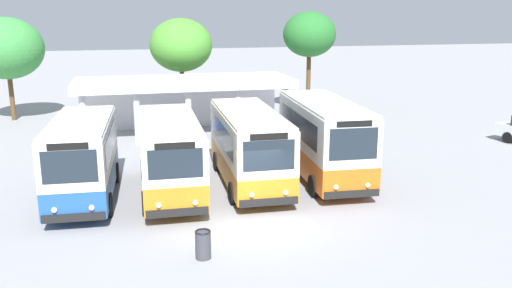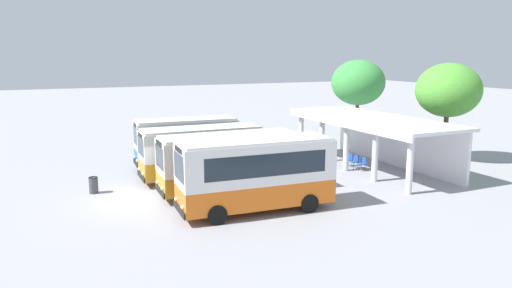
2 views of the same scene
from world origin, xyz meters
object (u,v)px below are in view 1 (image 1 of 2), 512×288
object	(u,v)px
city_bus_middle_cream	(249,144)
city_bus_fourth_amber	(324,137)
waiting_chair_middle_seat	(195,128)
litter_bin_apron	(203,244)
waiting_chair_end_by_column	(171,129)
city_bus_second_in_row	(170,153)
city_bus_nearest_orange	(83,156)
waiting_chair_second_from_end	(183,129)

from	to	relation	value
city_bus_middle_cream	city_bus_fourth_amber	bearing A→B (deg)	0.30
city_bus_fourth_amber	waiting_chair_middle_seat	distance (m)	10.74
litter_bin_apron	city_bus_fourth_amber	bearing A→B (deg)	46.51
city_bus_fourth_amber	waiting_chair_end_by_column	xyz separation A→B (m)	(-5.93, 9.61, -1.40)
waiting_chair_end_by_column	waiting_chair_middle_seat	size ratio (longest dim) A/B	1.00
city_bus_second_in_row	waiting_chair_end_by_column	size ratio (longest dim) A/B	8.52
city_bus_nearest_orange	city_bus_second_in_row	bearing A→B (deg)	-1.16
city_bus_nearest_orange	city_bus_middle_cream	xyz separation A→B (m)	(6.81, 0.38, -0.01)
litter_bin_apron	waiting_chair_end_by_column	bearing A→B (deg)	88.39
city_bus_nearest_orange	waiting_chair_end_by_column	size ratio (longest dim) A/B	7.89
city_bus_middle_cream	city_bus_nearest_orange	bearing A→B (deg)	-176.84
city_bus_middle_cream	waiting_chair_second_from_end	bearing A→B (deg)	100.76
city_bus_middle_cream	waiting_chair_middle_seat	size ratio (longest dim) A/B	8.92
city_bus_middle_cream	city_bus_fourth_amber	distance (m)	3.41
city_bus_second_in_row	city_bus_nearest_orange	bearing A→B (deg)	178.84
city_bus_middle_cream	waiting_chair_second_from_end	size ratio (longest dim) A/B	8.92
city_bus_second_in_row	waiting_chair_end_by_column	world-z (taller)	city_bus_second_in_row
city_bus_fourth_amber	waiting_chair_middle_seat	bearing A→B (deg)	115.13
waiting_chair_middle_seat	city_bus_fourth_amber	bearing A→B (deg)	-64.87
city_bus_middle_cream	waiting_chair_middle_seat	xyz separation A→B (m)	(-1.12, 9.66, -1.26)
city_bus_nearest_orange	city_bus_fourth_amber	distance (m)	10.22
city_bus_nearest_orange	city_bus_second_in_row	distance (m)	3.40
city_bus_middle_cream	waiting_chair_middle_seat	bearing A→B (deg)	96.62
city_bus_second_in_row	waiting_chair_end_by_column	bearing A→B (deg)	85.02
city_bus_fourth_amber	city_bus_second_in_row	bearing A→B (deg)	-176.11
city_bus_middle_cream	litter_bin_apron	distance (m)	7.47
city_bus_second_in_row	litter_bin_apron	xyz separation A→B (m)	(0.42, -6.27, -1.29)
city_bus_nearest_orange	city_bus_second_in_row	xyz separation A→B (m)	(3.40, -0.07, -0.05)
city_bus_nearest_orange	waiting_chair_middle_seat	distance (m)	11.60
litter_bin_apron	city_bus_middle_cream	bearing A→B (deg)	66.03
waiting_chair_middle_seat	city_bus_middle_cream	bearing A→B (deg)	-83.38
city_bus_nearest_orange	litter_bin_apron	bearing A→B (deg)	-58.93
city_bus_middle_cream	litter_bin_apron	world-z (taller)	city_bus_middle_cream
city_bus_nearest_orange	city_bus_fourth_amber	xyz separation A→B (m)	(10.21, 0.39, 0.13)
city_bus_second_in_row	city_bus_fourth_amber	world-z (taller)	city_bus_fourth_amber
city_bus_middle_cream	waiting_chair_middle_seat	world-z (taller)	city_bus_middle_cream
waiting_chair_middle_seat	litter_bin_apron	bearing A→B (deg)	-96.50
waiting_chair_second_from_end	waiting_chair_middle_seat	size ratio (longest dim) A/B	1.00
waiting_chair_middle_seat	litter_bin_apron	size ratio (longest dim) A/B	0.96
waiting_chair_middle_seat	city_bus_second_in_row	bearing A→B (deg)	-102.73
city_bus_nearest_orange	litter_bin_apron	world-z (taller)	city_bus_nearest_orange
waiting_chair_end_by_column	litter_bin_apron	size ratio (longest dim) A/B	0.96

